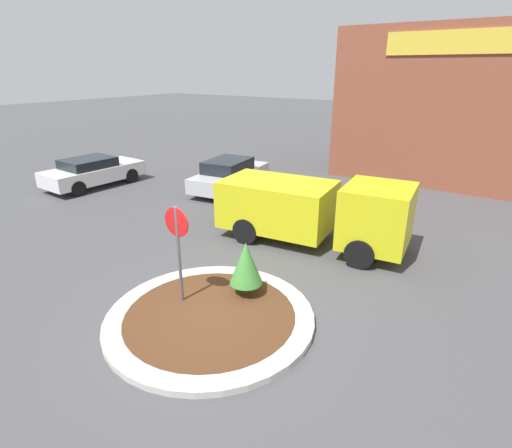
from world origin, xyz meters
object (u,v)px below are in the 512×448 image
(stop_sign, at_px, (178,240))
(parked_sedan_silver, at_px, (230,174))
(utility_truck, at_px, (312,209))
(parked_sedan_white, at_px, (93,171))

(stop_sign, xyz_separation_m, parked_sedan_silver, (-4.76, 8.00, -0.93))
(parked_sedan_silver, bearing_deg, utility_truck, -127.84)
(parked_sedan_white, bearing_deg, stop_sign, -113.38)
(parked_sedan_white, distance_m, parked_sedan_silver, 6.29)
(stop_sign, relative_size, parked_sedan_white, 0.54)
(utility_truck, relative_size, parked_sedan_silver, 1.26)
(parked_sedan_white, height_order, parked_sedan_silver, parked_sedan_silver)
(parked_sedan_white, xyz_separation_m, parked_sedan_silver, (5.52, 3.00, 0.01))
(stop_sign, bearing_deg, utility_truck, 80.20)
(parked_sedan_white, bearing_deg, parked_sedan_silver, -58.93)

